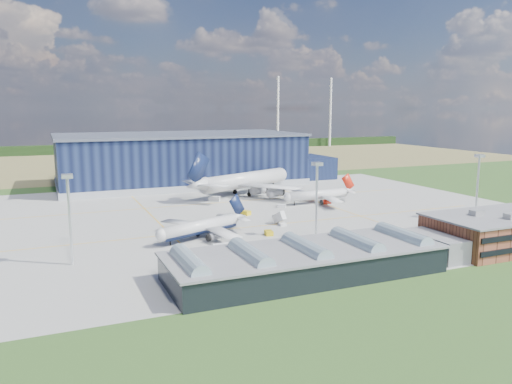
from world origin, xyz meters
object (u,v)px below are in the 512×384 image
Objects in this scene: gse_tug_b at (269,233)px; ops_building at (507,230)px; airliner_navy at (200,220)px; car_a at (383,232)px; light_mast_east at (478,176)px; gse_van_b at (215,199)px; airstair at (279,220)px; gse_tug_a at (245,213)px; gse_tug_c at (258,190)px; car_b at (396,244)px; hangar at (185,161)px; light_mast_west at (69,205)px; gse_cart_b at (282,206)px; gse_van_c at (417,237)px; gse_van_a at (224,248)px; airliner_red at (317,190)px; airliner_widebody at (245,172)px; light_mast_center at (317,187)px.

ops_building is at bearing -23.16° from gse_tug_b.
airliner_navy reaches higher than car_a.
light_mast_east is 102.68m from gse_van_b.
airstair is (-67.94, 19.75, -13.91)m from light_mast_east.
gse_tug_a is 1.35× the size of gse_tug_c.
car_b is (-2.24, -104.42, 0.03)m from gse_tug_c.
gse_tug_c is 0.79× the size of car_a.
ops_building is at bearing -71.37° from hangar.
ops_building is 2.00× the size of light_mast_west.
light_mast_east is 54.25m from car_b.
gse_tug_a reaches higher than car_b.
airliner_navy is at bearing 158.67° from gse_cart_b.
airliner_navy is at bearing 151.65° from ops_building.
car_b is (-8.99, -2.00, -0.62)m from gse_van_c.
light_mast_east is 0.65× the size of airliner_navy.
airliner_navy is 31.35m from airstair.
gse_van_a reaches higher than gse_tug_a.
gse_cart_b is 62.83m from gse_van_c.
airliner_red is 11.91× the size of gse_tug_c.
ops_building is 13.57× the size of gse_tug_b.
hangar reaches higher than light_mast_east.
airliner_red is at bearing 25.85° from light_mast_west.
gse_tug_a is 19.42m from gse_cart_b.
gse_tug_b is 0.74× the size of gse_van_b.
airliner_widebody reaches higher than gse_van_b.
airliner_navy is 64.64m from gse_van_c.
ops_building is at bearing -148.40° from car_a.
gse_van_b is (60.51, 69.19, -14.39)m from light_mast_west.
airliner_red is at bearing -86.08° from gse_van_b.
light_mast_west is 0.36× the size of airliner_widebody.
car_a is (12.67, -84.11, -9.75)m from airliner_widebody.
hangar is at bearing 97.68° from gse_tug_b.
airstair reaches higher than car_b.
gse_van_c is (32.85, -54.34, 0.47)m from gse_tug_a.
gse_cart_b reaches higher than gse_tug_c.
airliner_widebody reaches higher than car_b.
airliner_widebody is at bearing 83.95° from gse_tug_b.
ops_building is 10.08× the size of gse_van_b.
light_mast_center is 5.80× the size of gse_tug_a.
light_mast_west is 124.39m from gse_tug_c.
light_mast_center is 6.22× the size of car_a.
gse_van_a is 1.83× the size of gse_cart_b.
hangar is at bearing -125.75° from airliner_navy.
hangar reaches higher than car_a.
airliner_widebody reaches higher than gse_tug_c.
gse_cart_b is at bearing -8.69° from gse_van_c.
gse_cart_b is (17.53, -79.71, -10.91)m from hangar.
light_mast_center is at bearing 56.79° from airliner_red.
gse_van_c is (56.49, -10.86, -0.01)m from gse_van_a.
light_mast_east is 79.07m from gse_tug_b.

